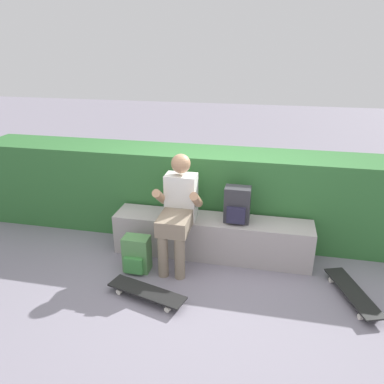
{
  "coord_description": "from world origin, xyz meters",
  "views": [
    {
      "loc": [
        0.57,
        -3.42,
        2.32
      ],
      "look_at": [
        -0.25,
        0.43,
        0.73
      ],
      "focal_mm": 34.89,
      "sensor_mm": 36.0,
      "label": 1
    }
  ],
  "objects_px": {
    "bench_main": "(212,237)",
    "person_skater": "(178,208)",
    "backpack_on_ground": "(137,255)",
    "skateboard_near_person": "(147,292)",
    "backpack_on_bench": "(237,205)",
    "skateboard_beside_bench": "(353,292)"
  },
  "relations": [
    {
      "from": "skateboard_near_person",
      "to": "person_skater",
      "type": "bearing_deg",
      "value": 78.85
    },
    {
      "from": "skateboard_near_person",
      "to": "skateboard_beside_bench",
      "type": "distance_m",
      "value": 1.99
    },
    {
      "from": "bench_main",
      "to": "person_skater",
      "type": "distance_m",
      "value": 0.59
    },
    {
      "from": "skateboard_beside_bench",
      "to": "person_skater",
      "type": "bearing_deg",
      "value": 170.19
    },
    {
      "from": "bench_main",
      "to": "backpack_on_ground",
      "type": "relative_size",
      "value": 5.62
    },
    {
      "from": "backpack_on_ground",
      "to": "skateboard_beside_bench",
      "type": "bearing_deg",
      "value": -0.96
    },
    {
      "from": "skateboard_near_person",
      "to": "skateboard_beside_bench",
      "type": "bearing_deg",
      "value": 11.8
    },
    {
      "from": "skateboard_beside_bench",
      "to": "backpack_on_ground",
      "type": "xyz_separation_m",
      "value": [
        -2.21,
        0.04,
        0.12
      ]
    },
    {
      "from": "skateboard_near_person",
      "to": "backpack_on_bench",
      "type": "relative_size",
      "value": 2.06
    },
    {
      "from": "backpack_on_bench",
      "to": "backpack_on_ground",
      "type": "relative_size",
      "value": 1.0
    },
    {
      "from": "person_skater",
      "to": "backpack_on_ground",
      "type": "height_order",
      "value": "person_skater"
    },
    {
      "from": "backpack_on_ground",
      "to": "backpack_on_bench",
      "type": "bearing_deg",
      "value": 25.06
    },
    {
      "from": "person_skater",
      "to": "backpack_on_ground",
      "type": "relative_size",
      "value": 3.05
    },
    {
      "from": "skateboard_near_person",
      "to": "backpack_on_bench",
      "type": "xyz_separation_m",
      "value": [
        0.76,
        0.92,
        0.59
      ]
    },
    {
      "from": "person_skater",
      "to": "skateboard_near_person",
      "type": "xyz_separation_m",
      "value": [
        -0.14,
        -0.72,
        -0.59
      ]
    },
    {
      "from": "bench_main",
      "to": "backpack_on_bench",
      "type": "height_order",
      "value": "backpack_on_bench"
    },
    {
      "from": "bench_main",
      "to": "backpack_on_bench",
      "type": "bearing_deg",
      "value": -1.95
    },
    {
      "from": "person_skater",
      "to": "backpack_on_bench",
      "type": "distance_m",
      "value": 0.65
    },
    {
      "from": "backpack_on_bench",
      "to": "person_skater",
      "type": "bearing_deg",
      "value": -162.16
    },
    {
      "from": "skateboard_near_person",
      "to": "bench_main",
      "type": "bearing_deg",
      "value": 62.57
    },
    {
      "from": "backpack_on_bench",
      "to": "bench_main",
      "type": "bearing_deg",
      "value": 178.05
    },
    {
      "from": "skateboard_near_person",
      "to": "backpack_on_ground",
      "type": "height_order",
      "value": "backpack_on_ground"
    }
  ]
}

